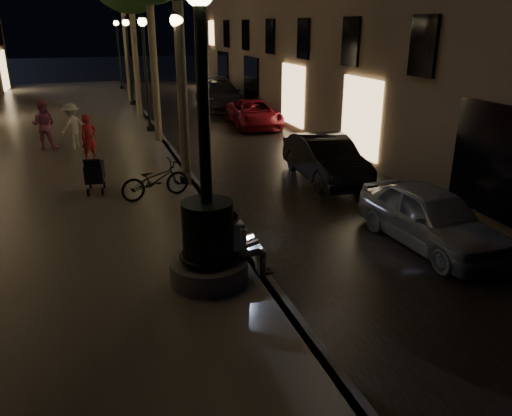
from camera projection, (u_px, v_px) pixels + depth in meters
name	position (u px, v px, depth m)	size (l,w,h in m)	color
ground	(161.00, 140.00, 20.95)	(120.00, 120.00, 0.00)	black
cobble_lane	(230.00, 135.00, 21.84)	(6.00, 45.00, 0.02)	black
promenade	(59.00, 144.00, 19.73)	(8.00, 45.00, 0.20)	#66605A
curb_strip	(161.00, 137.00, 20.92)	(0.25, 45.00, 0.20)	#59595B
fountain_lamppost	(208.00, 229.00, 8.66)	(1.40, 1.40, 5.21)	#59595B
seated_man_laptop	(241.00, 241.00, 8.96)	(0.90, 0.30, 1.27)	tan
lamp_curb_a	(180.00, 76.00, 13.51)	(0.36, 0.36, 4.81)	black
lamp_curb_b	(145.00, 58.00, 20.63)	(0.36, 0.36, 4.81)	black
lamp_curb_c	(128.00, 50.00, 27.75)	(0.36, 0.36, 4.81)	black
lamp_curb_d	(118.00, 44.00, 34.87)	(0.36, 0.36, 4.81)	black
stroller	(95.00, 172.00, 13.55)	(0.56, 1.13, 1.14)	black
car_front	(431.00, 217.00, 10.73)	(1.54, 3.83, 1.31)	#9CA0A3
car_second	(326.00, 158.00, 15.30)	(1.44, 4.14, 1.36)	black
car_third	(254.00, 114.00, 23.39)	(2.03, 4.41, 1.23)	maroon
car_rear	(220.00, 95.00, 28.32)	(2.15, 5.28, 1.53)	#2C2C31
car_fifth	(216.00, 88.00, 32.18)	(1.48, 4.24, 1.40)	#9F9E99
pedestrian_red	(89.00, 138.00, 16.64)	(0.57, 0.37, 1.56)	red
pedestrian_pink	(44.00, 125.00, 18.26)	(0.87, 0.68, 1.79)	#CF6DA6
pedestrian_white	(72.00, 126.00, 18.28)	(1.08, 0.62, 1.67)	silver
bicycle	(155.00, 180.00, 13.15)	(0.65, 1.87, 0.98)	black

